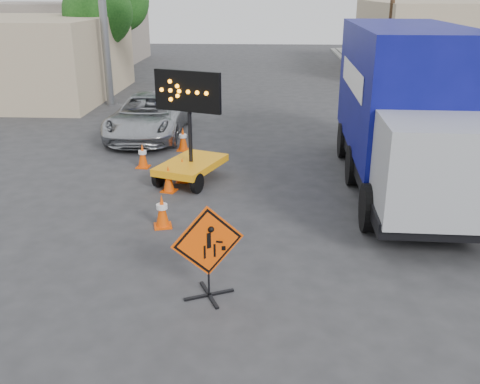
# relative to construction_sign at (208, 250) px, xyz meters

# --- Properties ---
(ground) EXTENTS (100.00, 100.00, 0.00)m
(ground) POSITION_rel_construction_sign_xyz_m (-0.25, -0.76, -0.94)
(ground) COLOR #2D2D30
(ground) RESTS_ON ground
(curb_right) EXTENTS (0.40, 60.00, 0.12)m
(curb_right) POSITION_rel_construction_sign_xyz_m (6.95, 14.24, -0.88)
(curb_right) COLOR gray
(curb_right) RESTS_ON ground
(sidewalk_right) EXTENTS (4.00, 60.00, 0.15)m
(sidewalk_right) POSITION_rel_construction_sign_xyz_m (9.25, 14.24, -0.87)
(sidewalk_right) COLOR gray
(sidewalk_right) RESTS_ON ground
(storefront_left_far) EXTENTS (12.00, 10.00, 4.40)m
(storefront_left_far) POSITION_rel_construction_sign_xyz_m (-15.25, 33.24, 1.26)
(storefront_left_far) COLOR gray
(storefront_left_far) RESTS_ON ground
(building_right_far) EXTENTS (10.00, 14.00, 4.60)m
(building_right_far) POSITION_rel_construction_sign_xyz_m (12.75, 29.24, 1.36)
(building_right_far) COLOR tan
(building_right_far) RESTS_ON ground
(utility_pole_far) EXTENTS (1.80, 0.26, 9.00)m
(utility_pole_far) POSITION_rel_construction_sign_xyz_m (7.75, 23.24, 3.74)
(utility_pole_far) COLOR #3F291B
(utility_pole_far) RESTS_ON ground
(tree_left_near) EXTENTS (3.71, 3.71, 6.03)m
(tree_left_near) POSITION_rel_construction_sign_xyz_m (-8.25, 21.24, 3.22)
(tree_left_near) COLOR #3F291B
(tree_left_near) RESTS_ON ground
(tree_left_far) EXTENTS (4.10, 4.10, 6.66)m
(tree_left_far) POSITION_rel_construction_sign_xyz_m (-9.25, 29.24, 3.65)
(tree_left_far) COLOR #3F291B
(tree_left_far) RESTS_ON ground
(construction_sign) EXTENTS (1.25, 0.90, 1.79)m
(construction_sign) POSITION_rel_construction_sign_xyz_m (0.00, 0.00, 0.00)
(construction_sign) COLOR black
(construction_sign) RESTS_ON ground
(arrow_board) EXTENTS (2.07, 2.60, 3.22)m
(arrow_board) POSITION_rel_construction_sign_xyz_m (-1.20, 6.27, -0.23)
(arrow_board) COLOR #FFA00E
(arrow_board) RESTS_ON ground
(pickup_truck) EXTENTS (2.67, 5.70, 1.58)m
(pickup_truck) POSITION_rel_construction_sign_xyz_m (-3.54, 11.43, -0.15)
(pickup_truck) COLOR #ACAFB4
(pickup_truck) RESTS_ON ground
(box_truck) EXTENTS (3.16, 9.31, 4.39)m
(box_truck) POSITION_rel_construction_sign_xyz_m (4.79, 6.20, 1.05)
(box_truck) COLOR black
(box_truck) RESTS_ON ground
(cone_a) EXTENTS (0.50, 0.50, 0.81)m
(cone_a) POSITION_rel_construction_sign_xyz_m (-1.44, 3.02, -0.54)
(cone_a) COLOR #ED4904
(cone_a) RESTS_ON ground
(cone_b) EXTENTS (0.47, 0.47, 0.76)m
(cone_b) POSITION_rel_construction_sign_xyz_m (-1.72, 5.39, -0.56)
(cone_b) COLOR #ED4904
(cone_b) RESTS_ON ground
(cone_c) EXTENTS (0.38, 0.38, 0.74)m
(cone_c) POSITION_rel_construction_sign_xyz_m (-1.46, 6.23, -0.58)
(cone_c) COLOR #ED4904
(cone_c) RESTS_ON ground
(cone_d) EXTENTS (0.44, 0.44, 0.78)m
(cone_d) POSITION_rel_construction_sign_xyz_m (-2.93, 7.49, -0.55)
(cone_d) COLOR #ED4904
(cone_d) RESTS_ON ground
(cone_e) EXTENTS (0.42, 0.42, 0.82)m
(cone_e) POSITION_rel_construction_sign_xyz_m (-1.95, 9.49, -0.54)
(cone_e) COLOR #ED4904
(cone_e) RESTS_ON ground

